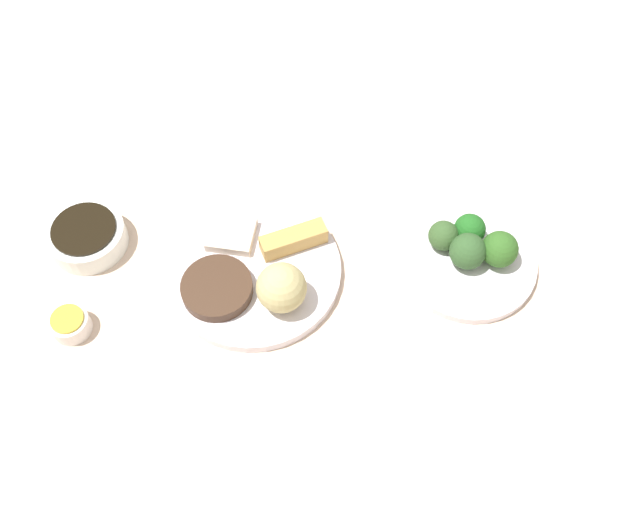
% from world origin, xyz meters
% --- Properties ---
extents(tabletop, '(2.20, 2.20, 0.02)m').
position_xyz_m(tabletop, '(0.00, 0.00, 0.01)').
color(tabletop, beige).
rests_on(tabletop, ground).
extents(main_plate, '(0.25, 0.25, 0.02)m').
position_xyz_m(main_plate, '(0.00, -0.00, 0.03)').
color(main_plate, white).
rests_on(main_plate, tabletop).
extents(rice_scoop, '(0.07, 0.07, 0.07)m').
position_xyz_m(rice_scoop, '(-0.02, -0.07, 0.07)').
color(rice_scoop, tan).
rests_on(rice_scoop, main_plate).
extents(spring_roll, '(0.10, 0.08, 0.03)m').
position_xyz_m(spring_roll, '(0.06, -0.02, 0.05)').
color(spring_roll, tan).
rests_on(spring_roll, main_plate).
extents(crab_rangoon_wonton, '(0.08, 0.09, 0.02)m').
position_xyz_m(crab_rangoon_wonton, '(0.02, 0.06, 0.04)').
color(crab_rangoon_wonton, beige).
rests_on(crab_rangoon_wonton, main_plate).
extents(stir_fry_heap, '(0.10, 0.10, 0.02)m').
position_xyz_m(stir_fry_heap, '(-0.06, 0.02, 0.05)').
color(stir_fry_heap, '#412A1C').
rests_on(stir_fry_heap, main_plate).
extents(broccoli_plate, '(0.20, 0.20, 0.01)m').
position_xyz_m(broccoli_plate, '(0.19, -0.24, 0.03)').
color(broccoli_plate, white).
rests_on(broccoli_plate, tabletop).
extents(broccoli_floret_0, '(0.05, 0.05, 0.05)m').
position_xyz_m(broccoli_floret_0, '(0.22, -0.28, 0.06)').
color(broccoli_floret_0, '#336523').
rests_on(broccoli_floret_0, broccoli_plate).
extents(broccoli_floret_1, '(0.05, 0.05, 0.05)m').
position_xyz_m(broccoli_floret_1, '(0.19, -0.24, 0.06)').
color(broccoli_floret_1, '#32572B').
rests_on(broccoli_floret_1, broccoli_plate).
extents(broccoli_floret_2, '(0.04, 0.04, 0.04)m').
position_xyz_m(broccoli_floret_2, '(0.19, -0.20, 0.06)').
color(broccoli_floret_2, '#36582B').
rests_on(broccoli_floret_2, broccoli_plate).
extents(broccoli_floret_3, '(0.05, 0.05, 0.05)m').
position_xyz_m(broccoli_floret_3, '(0.22, -0.22, 0.06)').
color(broccoli_floret_3, '#216420').
rests_on(broccoli_floret_3, broccoli_plate).
extents(soy_sauce_bowl, '(0.11, 0.11, 0.04)m').
position_xyz_m(soy_sauce_bowl, '(-0.10, 0.23, 0.04)').
color(soy_sauce_bowl, white).
rests_on(soy_sauce_bowl, tabletop).
extents(soy_sauce_bowl_liquid, '(0.09, 0.09, 0.00)m').
position_xyz_m(soy_sauce_bowl_liquid, '(-0.10, 0.23, 0.06)').
color(soy_sauce_bowl_liquid, black).
rests_on(soy_sauce_bowl_liquid, soy_sauce_bowl).
extents(sauce_ramekin_hot_mustard, '(0.05, 0.05, 0.03)m').
position_xyz_m(sauce_ramekin_hot_mustard, '(-0.22, 0.15, 0.03)').
color(sauce_ramekin_hot_mustard, white).
rests_on(sauce_ramekin_hot_mustard, tabletop).
extents(sauce_ramekin_hot_mustard_liquid, '(0.04, 0.04, 0.00)m').
position_xyz_m(sauce_ramekin_hot_mustard_liquid, '(-0.22, 0.15, 0.05)').
color(sauce_ramekin_hot_mustard_liquid, yellow).
rests_on(sauce_ramekin_hot_mustard_liquid, sauce_ramekin_hot_mustard).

